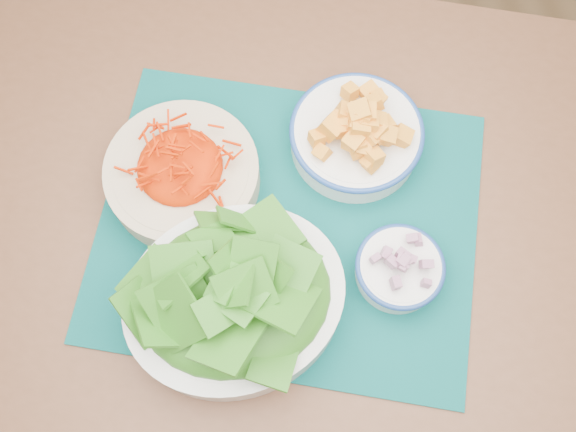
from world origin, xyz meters
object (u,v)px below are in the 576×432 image
object	(u,v)px
placemat	(288,224)
table	(309,233)
squash_bowl	(357,131)
carrot_bowl	(181,171)
onion_bowl	(400,268)
lettuce_bowl	(234,295)

from	to	relation	value
placemat	table	bearing A→B (deg)	37.36
squash_bowl	carrot_bowl	bearing A→B (deg)	-176.77
onion_bowl	lettuce_bowl	bearing A→B (deg)	-178.50
carrot_bowl	lettuce_bowl	bearing A→B (deg)	-76.69
table	carrot_bowl	xyz separation A→B (m)	(-0.18, 0.08, 0.14)
lettuce_bowl	placemat	bearing A→B (deg)	40.26
onion_bowl	table	bearing A→B (deg)	131.23
placemat	carrot_bowl	xyz separation A→B (m)	(-0.14, 0.09, 0.04)
lettuce_bowl	onion_bowl	distance (m)	0.23
placemat	squash_bowl	bearing A→B (deg)	61.00
squash_bowl	onion_bowl	xyz separation A→B (m)	(0.02, -0.21, -0.02)
onion_bowl	placemat	bearing A→B (deg)	143.20
placemat	carrot_bowl	size ratio (longest dim) A/B	1.92
carrot_bowl	squash_bowl	xyz separation A→B (m)	(0.26, 0.01, 0.00)
placemat	onion_bowl	xyz separation A→B (m)	(0.14, -0.10, 0.03)
squash_bowl	onion_bowl	bearing A→B (deg)	-85.91
carrot_bowl	squash_bowl	distance (m)	0.26
table	onion_bowl	size ratio (longest dim) A/B	11.12
table	onion_bowl	world-z (taller)	onion_bowl
lettuce_bowl	onion_bowl	bearing A→B (deg)	-8.20
squash_bowl	lettuce_bowl	world-z (taller)	lettuce_bowl
placemat	squash_bowl	xyz separation A→B (m)	(0.12, 0.11, 0.05)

